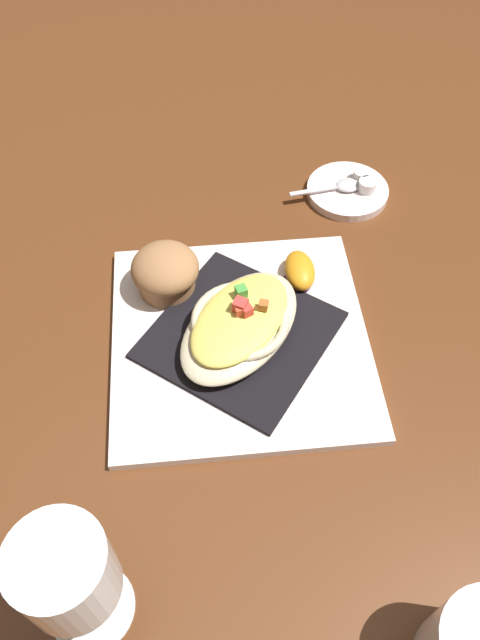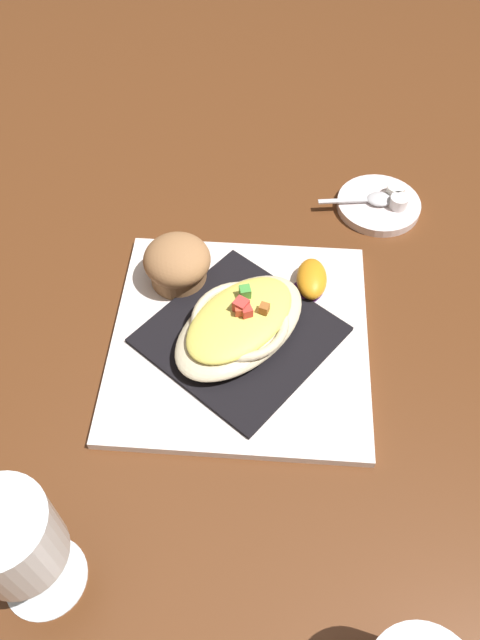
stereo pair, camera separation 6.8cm
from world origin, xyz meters
The scene contains 11 objects.
ground_plane centered at (0.00, 0.00, 0.00)m, with size 2.60×2.60×0.00m, color #5B3017.
square_plate centered at (0.00, 0.00, 0.01)m, with size 0.29×0.29×0.01m, color white.
folded_napkin centered at (0.00, 0.00, 0.01)m, with size 0.18×0.18×0.01m, color black.
gratin_dish centered at (0.00, 0.00, 0.04)m, with size 0.18×0.20×0.05m.
muffin centered at (-0.09, 0.07, 0.04)m, with size 0.08×0.08×0.06m.
orange_garnish centered at (0.07, 0.09, 0.02)m, with size 0.06×0.07×0.03m.
stemmed_glass centered at (-0.11, -0.29, 0.10)m, with size 0.07×0.07×0.15m.
creamer_saucer centered at (0.13, 0.25, 0.01)m, with size 0.11×0.11×0.01m, color white.
spoon centered at (0.13, 0.25, 0.02)m, with size 0.10×0.04×0.01m.
creamer_cup_0 centered at (0.16, 0.25, 0.02)m, with size 0.02×0.02×0.02m, color white.
creamer_cup_1 centered at (0.15, 0.27, 0.02)m, with size 0.02×0.02×0.02m, color white.
Camera 1 is at (0.02, -0.41, 0.58)m, focal length 35.24 mm.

